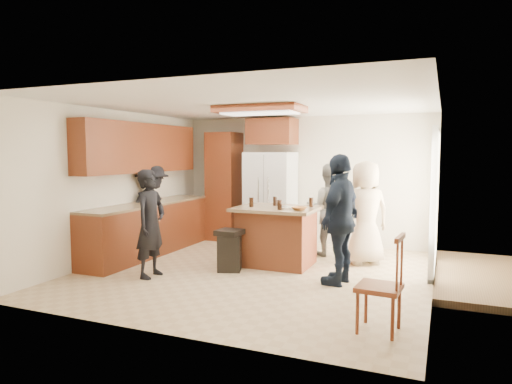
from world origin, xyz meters
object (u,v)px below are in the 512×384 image
at_px(person_side_right, 340,219).
at_px(refrigerator, 271,198).
at_px(person_counter, 152,208).
at_px(kitchen_island, 277,235).
at_px(person_behind_left, 328,210).
at_px(person_behind_right, 365,213).
at_px(trash_bin, 230,250).
at_px(person_front_left, 150,223).
at_px(spindle_chair, 381,288).

height_order(person_side_right, refrigerator, refrigerator).
bearing_deg(refrigerator, person_counter, -138.24).
xyz_separation_m(person_side_right, person_counter, (-3.55, 0.69, -0.10)).
bearing_deg(kitchen_island, person_behind_left, 58.59).
relative_size(person_behind_left, person_side_right, 0.90).
height_order(person_side_right, kitchen_island, person_side_right).
height_order(person_behind_right, trash_bin, person_behind_right).
height_order(refrigerator, trash_bin, refrigerator).
bearing_deg(kitchen_island, trash_bin, -130.53).
height_order(person_counter, refrigerator, refrigerator).
height_order(person_behind_left, person_counter, person_behind_left).
height_order(person_front_left, spindle_chair, person_front_left).
relative_size(kitchen_island, spindle_chair, 1.29).
bearing_deg(person_behind_right, person_side_right, 49.23).
distance_m(person_counter, kitchen_island, 2.41).
height_order(person_front_left, person_behind_left, person_behind_left).
distance_m(person_behind_right, person_counter, 3.72).
distance_m(person_front_left, spindle_chair, 3.46).
relative_size(person_behind_left, trash_bin, 2.55).
bearing_deg(spindle_chair, person_side_right, 116.07).
height_order(refrigerator, spindle_chair, refrigerator).
height_order(person_front_left, refrigerator, refrigerator).
relative_size(person_behind_left, person_behind_right, 0.96).
bearing_deg(person_counter, kitchen_island, -83.00).
xyz_separation_m(person_front_left, spindle_chair, (3.34, -0.82, -0.32)).
height_order(person_behind_left, trash_bin, person_behind_left).
bearing_deg(person_behind_left, trash_bin, 42.63).
distance_m(person_side_right, kitchen_island, 1.40).
relative_size(person_counter, trash_bin, 2.52).
height_order(kitchen_island, spindle_chair, spindle_chair).
xyz_separation_m(person_behind_left, person_behind_right, (0.70, -0.40, 0.03)).
height_order(person_front_left, kitchen_island, person_front_left).
height_order(person_front_left, person_side_right, person_side_right).
distance_m(person_behind_left, spindle_chair, 3.45).
relative_size(person_side_right, spindle_chair, 1.79).
height_order(person_front_left, person_behind_right, person_behind_right).
bearing_deg(person_counter, person_behind_left, -64.67).
bearing_deg(refrigerator, person_front_left, -104.42).
xyz_separation_m(person_front_left, person_behind_right, (2.73, 1.95, 0.06)).
bearing_deg(person_behind_left, kitchen_island, 46.44).
bearing_deg(person_behind_right, refrigerator, -60.38).
bearing_deg(person_counter, spindle_chair, -109.70).
bearing_deg(person_side_right, person_front_left, -64.35).
height_order(person_behind_left, refrigerator, refrigerator).
xyz_separation_m(person_behind_left, trash_bin, (-1.13, -1.61, -0.48)).
bearing_deg(spindle_chair, refrigerator, 124.82).
bearing_deg(refrigerator, person_side_right, -50.03).
bearing_deg(kitchen_island, person_behind_right, 24.22).
distance_m(person_behind_left, refrigerator, 1.41).
xyz_separation_m(person_side_right, spindle_chair, (0.75, -1.52, -0.44)).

